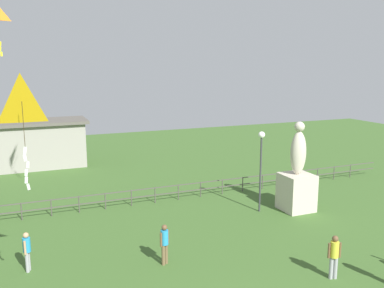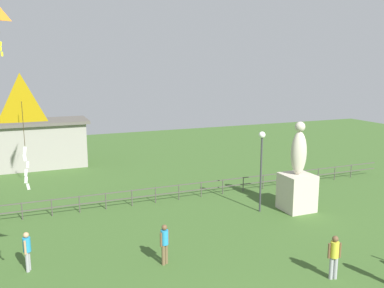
{
  "view_description": "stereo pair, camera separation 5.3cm",
  "coord_description": "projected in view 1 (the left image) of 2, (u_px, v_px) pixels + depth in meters",
  "views": [
    {
      "loc": [
        -5.95,
        -8.71,
        8.08
      ],
      "look_at": [
        0.11,
        5.9,
        5.05
      ],
      "focal_mm": 39.2,
      "sensor_mm": 36.0,
      "label": 1
    },
    {
      "loc": [
        -5.9,
        -8.73,
        8.08
      ],
      "look_at": [
        0.11,
        5.9,
        5.05
      ],
      "focal_mm": 39.2,
      "sensor_mm": 36.0,
      "label": 2
    }
  ],
  "objects": [
    {
      "name": "statue_monument",
      "position": [
        297.0,
        182.0,
        23.29
      ],
      "size": [
        1.66,
        1.66,
        5.01
      ],
      "color": "beige",
      "rests_on": "ground_plane"
    },
    {
      "name": "lamppost",
      "position": [
        261.0,
        154.0,
        22.71
      ],
      "size": [
        0.36,
        0.36,
        4.51
      ],
      "color": "#38383D",
      "rests_on": "ground_plane"
    },
    {
      "name": "waterfront_railing",
      "position": [
        131.0,
        195.0,
        24.11
      ],
      "size": [
        36.05,
        0.06,
        0.95
      ],
      "color": "#4C4742",
      "rests_on": "ground_plane"
    },
    {
      "name": "kite_1",
      "position": [
        22.0,
        105.0,
        11.54
      ],
      "size": [
        0.99,
        0.94,
        3.35
      ],
      "color": "yellow"
    },
    {
      "name": "person_7",
      "position": [
        165.0,
        242.0,
        17.0
      ],
      "size": [
        0.46,
        0.32,
        1.7
      ],
      "color": "brown",
      "rests_on": "ground_plane"
    },
    {
      "name": "person_4",
      "position": [
        334.0,
        254.0,
        15.84
      ],
      "size": [
        0.51,
        0.32,
        1.74
      ],
      "color": "#99999E",
      "rests_on": "ground_plane"
    },
    {
      "name": "person_3",
      "position": [
        27.0,
        249.0,
        16.43
      ],
      "size": [
        0.3,
        0.47,
        1.62
      ],
      "color": "#99999E",
      "rests_on": "ground_plane"
    },
    {
      "name": "pavilion_building",
      "position": [
        23.0,
        145.0,
        32.69
      ],
      "size": [
        9.8,
        3.8,
        3.71
      ],
      "color": "gray",
      "rests_on": "ground_plane"
    }
  ]
}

